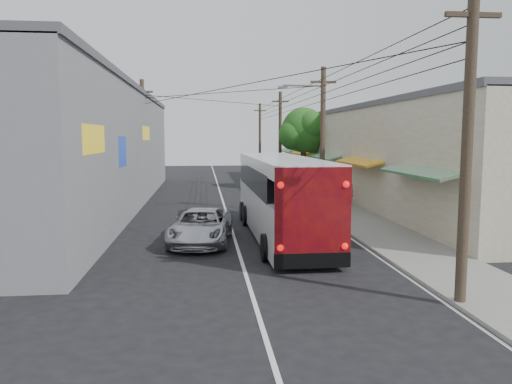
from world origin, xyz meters
TOP-DOWN VIEW (x-y plane):
  - ground at (0.00, 0.00)m, footprint 120.00×120.00m
  - sidewalk at (6.50, 20.00)m, footprint 3.00×80.00m
  - building_right at (10.99, 22.00)m, footprint 7.09×40.00m
  - building_left at (-8.50, 18.00)m, footprint 7.20×36.00m
  - utility_poles at (3.13, 20.33)m, footprint 11.80×45.28m
  - street_tree at (6.87, 26.02)m, footprint 4.40×4.00m
  - coach_bus at (2.00, 7.21)m, footprint 2.85×11.88m
  - jeepney at (-1.40, 6.20)m, footprint 2.87×5.18m
  - parked_suv at (4.60, 14.20)m, footprint 2.80×5.59m
  - parked_car_mid at (3.80, 20.00)m, footprint 2.01×4.58m
  - parked_car_far at (3.80, 27.08)m, footprint 1.65×4.35m
  - pedestrian_near at (7.60, 15.83)m, footprint 0.65×0.53m
  - pedestrian_far at (5.40, 11.68)m, footprint 0.86×0.80m

SIDE VIEW (x-z plane):
  - ground at x=0.00m, z-range 0.00..0.00m
  - sidewalk at x=6.50m, z-range 0.00..0.12m
  - jeepney at x=-1.40m, z-range 0.00..1.37m
  - parked_car_far at x=3.80m, z-range 0.00..1.42m
  - parked_car_mid at x=3.80m, z-range 0.00..1.54m
  - parked_suv at x=4.60m, z-range 0.00..1.56m
  - pedestrian_far at x=5.40m, z-range 0.12..1.54m
  - pedestrian_near at x=7.60m, z-range 0.12..1.68m
  - coach_bus at x=2.00m, z-range 0.06..3.47m
  - building_right at x=10.99m, z-range 0.03..6.28m
  - building_left at x=-8.50m, z-range 0.03..7.28m
  - utility_poles at x=3.13m, z-range 0.13..8.13m
  - street_tree at x=6.87m, z-range 1.37..7.97m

